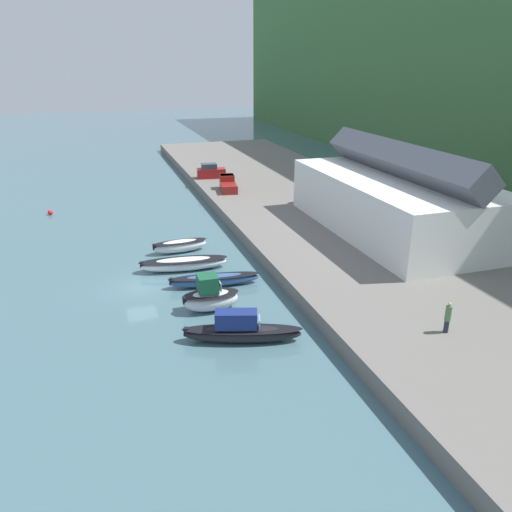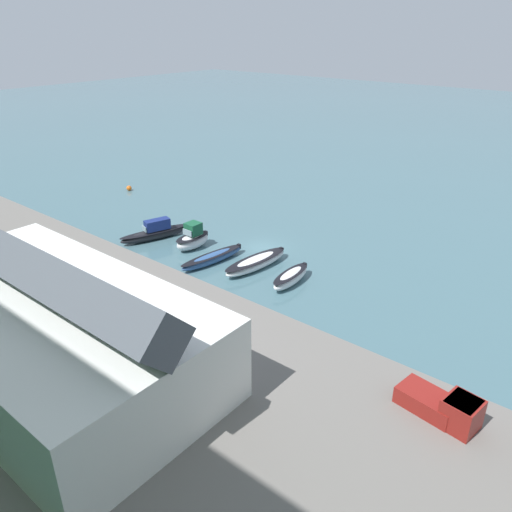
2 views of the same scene
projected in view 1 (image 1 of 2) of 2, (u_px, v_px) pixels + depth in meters
The scene contains 12 objects.
ground_plane at pixel (140, 287), 41.99m from camera, with size 320.00×320.00×0.00m, color #476B75.
quay_promenade at pixel (379, 250), 48.36m from camera, with size 135.27×23.23×1.32m.
harbor_clubhouse at pixel (395, 200), 50.89m from camera, with size 24.27×12.53×9.11m.
moored_boat_0 at pixel (180, 246), 49.45m from camera, with size 1.94×5.57×1.26m.
moored_boat_1 at pixel (184, 264), 45.25m from camera, with size 2.85×8.18×1.14m.
moored_boat_2 at pixel (214, 280), 42.10m from camera, with size 2.42×7.93×1.00m.
moored_boat_3 at pixel (210, 297), 37.82m from camera, with size 2.09×4.35×2.87m.
moored_boat_4 at pixel (241, 331), 33.67m from camera, with size 3.95×8.29×2.26m.
parked_car_2 at pixel (211, 172), 74.51m from camera, with size 2.39×4.42×2.16m.
pickup_truck_0 at pixel (228, 184), 67.61m from camera, with size 4.96×2.61×1.90m.
person_on_quay at pixel (448, 317), 32.08m from camera, with size 0.40×0.40×2.14m.
mooring_buoy_0 at pixel (50, 212), 61.49m from camera, with size 0.61×0.61×0.61m.
Camera 1 is at (39.26, -2.50, 17.85)m, focal length 35.00 mm.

